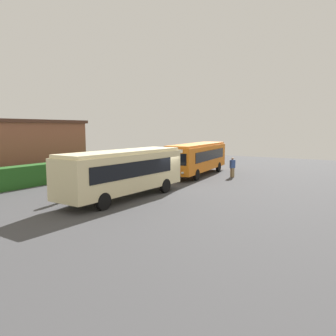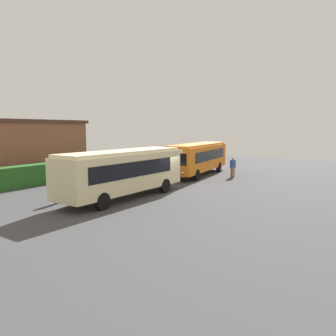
{
  "view_description": "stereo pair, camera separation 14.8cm",
  "coord_description": "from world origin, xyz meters",
  "px_view_note": "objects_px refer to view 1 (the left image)",
  "views": [
    {
      "loc": [
        -20.04,
        -12.93,
        4.6
      ],
      "look_at": [
        2.59,
        1.14,
        1.34
      ],
      "focal_mm": 35.24,
      "sensor_mm": 36.0,
      "label": 1
    },
    {
      "loc": [
        -19.96,
        -13.06,
        4.6
      ],
      "look_at": [
        2.59,
        1.14,
        1.34
      ],
      "focal_mm": 35.24,
      "sensor_mm": 36.0,
      "label": 2
    }
  ],
  "objects_px": {
    "person_center": "(156,165)",
    "bus_orange": "(197,157)",
    "bus_cream": "(124,171)",
    "person_left": "(61,187)",
    "person_right": "(232,167)"
  },
  "relations": [
    {
      "from": "bus_orange",
      "to": "person_center",
      "type": "height_order",
      "value": "bus_orange"
    },
    {
      "from": "bus_cream",
      "to": "person_left",
      "type": "distance_m",
      "value": 4.05
    },
    {
      "from": "person_center",
      "to": "person_left",
      "type": "bearing_deg",
      "value": -43.4
    },
    {
      "from": "bus_cream",
      "to": "person_left",
      "type": "xyz_separation_m",
      "value": [
        -3.03,
        2.53,
        -0.88
      ]
    },
    {
      "from": "bus_cream",
      "to": "bus_orange",
      "type": "distance_m",
      "value": 12.19
    },
    {
      "from": "person_left",
      "to": "person_center",
      "type": "distance_m",
      "value": 13.64
    },
    {
      "from": "bus_cream",
      "to": "person_center",
      "type": "bearing_deg",
      "value": 25.83
    },
    {
      "from": "bus_orange",
      "to": "person_right",
      "type": "xyz_separation_m",
      "value": [
        0.48,
        -3.43,
        -0.8
      ]
    },
    {
      "from": "bus_cream",
      "to": "person_left",
      "type": "bearing_deg",
      "value": 142.52
    },
    {
      "from": "person_center",
      "to": "bus_orange",
      "type": "bearing_deg",
      "value": 62.52
    },
    {
      "from": "bus_cream",
      "to": "person_right",
      "type": "distance_m",
      "value": 12.95
    },
    {
      "from": "bus_cream",
      "to": "person_right",
      "type": "height_order",
      "value": "bus_cream"
    },
    {
      "from": "person_center",
      "to": "person_right",
      "type": "xyz_separation_m",
      "value": [
        2.19,
        -7.19,
        0.1
      ]
    },
    {
      "from": "person_left",
      "to": "person_center",
      "type": "relative_size",
      "value": 1.06
    },
    {
      "from": "bus_cream",
      "to": "bus_orange",
      "type": "xyz_separation_m",
      "value": [
        12.17,
        0.79,
        -0.03
      ]
    }
  ]
}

